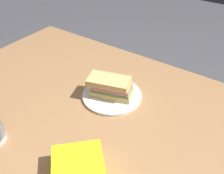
# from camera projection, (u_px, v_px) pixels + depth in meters

# --- Properties ---
(dining_table) EXTENTS (1.73, 1.08, 0.75)m
(dining_table) POSITION_uv_depth(u_px,v_px,m) (110.00, 146.00, 0.93)
(dining_table) COLOR #9E7047
(dining_table) RESTS_ON ground_plane
(paper_plate) EXTENTS (0.25, 0.25, 0.01)m
(paper_plate) POSITION_uv_depth(u_px,v_px,m) (112.00, 95.00, 1.04)
(paper_plate) COLOR white
(paper_plate) RESTS_ON dining_table
(sandwich) EXTENTS (0.20, 0.15, 0.08)m
(sandwich) POSITION_uv_depth(u_px,v_px,m) (111.00, 87.00, 1.01)
(sandwich) COLOR #DBB26B
(sandwich) RESTS_ON paper_plate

